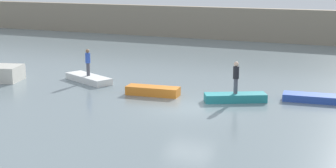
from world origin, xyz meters
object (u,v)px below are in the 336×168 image
Objects in this scene: rowboat_white at (89,79)px; person_blue_shirt at (88,61)px; rowboat_teal at (235,98)px; rowboat_blue at (318,98)px; person_dark_shirt at (236,76)px; rowboat_orange at (153,91)px.

rowboat_white is 1.16m from person_blue_shirt.
rowboat_teal is 0.91× the size of rowboat_blue.
rowboat_teal is (10.01, -1.09, 0.02)m from rowboat_white.
person_blue_shirt is 10.07m from person_dark_shirt.
rowboat_white is 1.12× the size of rowboat_teal.
person_blue_shirt is at bearing 176.33° from rowboat_blue.
rowboat_teal is at bearing -90.00° from person_dark_shirt.
rowboat_white is 10.07m from rowboat_teal.
rowboat_blue is (8.78, 2.22, -0.06)m from rowboat_orange.
rowboat_orange is at bearing -16.44° from person_blue_shirt.
rowboat_orange reaches higher than rowboat_teal.
rowboat_blue is 2.08× the size of person_dark_shirt.
rowboat_orange is 5.64m from person_blue_shirt.
rowboat_orange is at bearing 157.93° from rowboat_teal.
person_blue_shirt is at bearing 157.27° from rowboat_orange.
rowboat_blue is 2.14× the size of person_blue_shirt.
person_dark_shirt is (10.01, -1.09, 1.23)m from rowboat_white.
rowboat_blue is 14.15m from person_blue_shirt.
rowboat_blue is (14.09, 0.66, -0.01)m from rowboat_white.
person_blue_shirt reaches higher than rowboat_teal.
person_dark_shirt is at bearing 17.91° from rowboat_white.
person_dark_shirt reaches higher than rowboat_teal.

